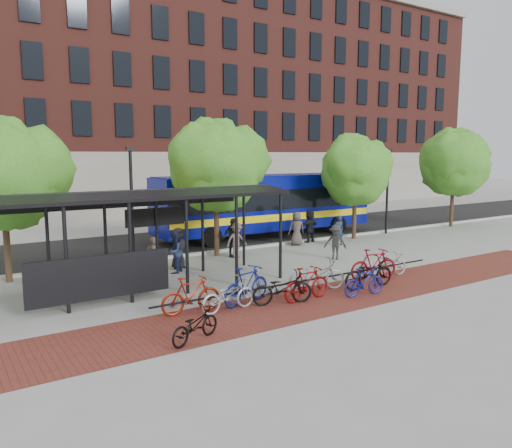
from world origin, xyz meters
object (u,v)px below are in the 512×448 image
pedestrian_4 (233,238)px  pedestrian_5 (310,226)px  bus (266,201)px  pedestrian_9 (335,242)px  bike_1 (191,295)px  bike_10 (389,265)px  pedestrian_7 (339,230)px  bike_3 (246,285)px  bike_9 (374,264)px  pedestrian_2 (174,252)px  bike_0 (195,325)px  bike_4 (282,288)px  bus_shelter (140,206)px  lamp_post_right (387,189)px  pedestrian_0 (179,248)px  tree_d (455,160)px  pedestrian_3 (237,240)px  tree_b (217,162)px  lamp_post_left (132,203)px  pedestrian_6 (297,229)px  bike_7 (364,282)px  bike_6 (317,275)px  tree_c (356,168)px  pedestrian_1 (153,256)px  tree_a (4,170)px  bike_8 (369,273)px  bike_2 (228,295)px  bike_5 (307,284)px

pedestrian_4 → pedestrian_5: bearing=7.8°
bus → pedestrian_9: bearing=-96.6°
bike_1 → pedestrian_4: pedestrian_4 is taller
bike_10 → pedestrian_7: bearing=-21.7°
pedestrian_9 → bike_10: bearing=-46.8°
bike_3 → bike_9: (5.79, -0.03, -0.01)m
bike_1 → pedestrian_2: bearing=-15.6°
bike_0 → bike_4: bike_4 is taller
bus_shelter → bike_9: bus_shelter is taller
lamp_post_right → pedestrian_2: bearing=-170.9°
bike_10 → pedestrian_2: (-6.89, 5.22, 0.42)m
bus → pedestrian_0: (-7.85, -4.91, -1.20)m
tree_d → lamp_post_right: 6.34m
bike_1 → pedestrian_3: size_ratio=1.16×
pedestrian_9 → tree_b: bearing=-172.9°
lamp_post_left → bike_1: bearing=-96.7°
bike_9 → pedestrian_6: bearing=-3.8°
bike_7 → pedestrian_5: size_ratio=0.93×
bike_10 → bus: bearing=-3.3°
bike_6 → pedestrian_4: size_ratio=1.15×
tree_c → lamp_post_right: size_ratio=1.16×
tree_d → bike_0: 26.03m
bike_7 → pedestrian_0: pedestrian_0 is taller
tree_c → pedestrian_1: (-13.07, -1.99, -3.28)m
pedestrian_2 → tree_d: bearing=142.4°
bike_0 → pedestrian_0: size_ratio=0.96×
pedestrian_1 → tree_a: bearing=-19.7°
bus_shelter → bike_8: 8.52m
pedestrian_1 → bike_10: bearing=147.4°
lamp_post_left → bike_4: 8.82m
bike_7 → lamp_post_left: bearing=34.7°
bus_shelter → tree_d: tree_d is taller
bike_2 → bike_3: bike_3 is taller
pedestrian_6 → pedestrian_4: bearing=25.6°
lamp_post_left → pedestrian_3: size_ratio=3.08×
bike_7 → pedestrian_3: pedestrian_3 is taller
lamp_post_right → bus: 7.52m
bus_shelter → pedestrian_7: bearing=12.6°
tree_d → bike_1: (-22.98, -7.29, -3.89)m
bike_5 → pedestrian_3: 7.37m
bike_7 → pedestrian_2: bearing=37.6°
bus_shelter → bike_6: (5.15, -3.55, -2.44)m
bike_2 → bike_10: size_ratio=1.11×
tree_d → pedestrian_1: tree_d is taller
bike_0 → bike_8: bearing=-102.2°
lamp_post_right → pedestrian_1: lamp_post_right is taller
bike_8 → bike_9: bearing=-50.3°
tree_d → pedestrian_4: (-17.58, -0.69, -3.54)m
bike_2 → bike_10: (7.56, 0.31, -0.05)m
tree_d → pedestrian_7: bearing=-174.2°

